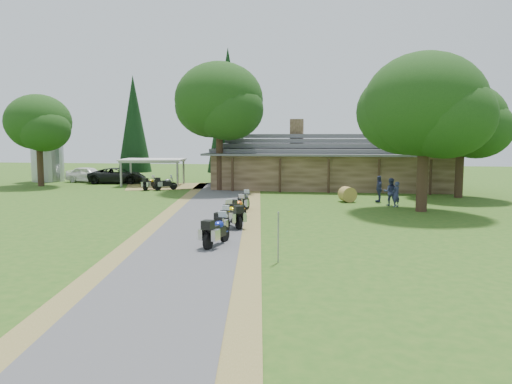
# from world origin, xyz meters

# --- Properties ---
(ground) EXTENTS (120.00, 120.00, 0.00)m
(ground) POSITION_xyz_m (0.00, 0.00, 0.00)
(ground) COLOR #295417
(ground) RESTS_ON ground
(driveway) EXTENTS (51.95, 51.95, 0.00)m
(driveway) POSITION_xyz_m (-0.50, 4.00, 0.00)
(driveway) COLOR #47474A
(driveway) RESTS_ON ground
(lodge) EXTENTS (21.40, 9.40, 4.90)m
(lodge) POSITION_xyz_m (6.00, 24.00, 2.45)
(lodge) COLOR #4E3C28
(lodge) RESTS_ON ground
(silo) EXTENTS (3.60, 3.60, 6.48)m
(silo) POSITION_xyz_m (-22.77, 26.29, 3.24)
(silo) COLOR gray
(silo) RESTS_ON ground
(carport) EXTENTS (6.21, 4.52, 2.51)m
(carport) POSITION_xyz_m (-10.46, 23.69, 1.25)
(carport) COLOR silver
(carport) RESTS_ON ground
(car_white_sedan) EXTENTS (3.75, 6.42, 2.01)m
(car_white_sedan) POSITION_xyz_m (-18.01, 25.66, 1.00)
(car_white_sedan) COLOR white
(car_white_sedan) RESTS_ON ground
(car_dark_suv) EXTENTS (3.28, 6.26, 2.29)m
(car_dark_suv) POSITION_xyz_m (-14.67, 25.09, 1.15)
(car_dark_suv) COLOR black
(car_dark_suv) RESTS_ON ground
(motorcycle_row_a) EXTENTS (1.10, 2.11, 1.38)m
(motorcycle_row_a) POSITION_xyz_m (1.37, -1.24, 0.69)
(motorcycle_row_a) COLOR navy
(motorcycle_row_a) RESTS_ON ground
(motorcycle_row_b) EXTENTS (0.69, 1.88, 1.27)m
(motorcycle_row_b) POSITION_xyz_m (1.08, 1.44, 0.63)
(motorcycle_row_b) COLOR #B2B3BA
(motorcycle_row_b) RESTS_ON ground
(motorcycle_row_c) EXTENTS (1.61, 2.02, 1.36)m
(motorcycle_row_c) POSITION_xyz_m (1.21, 3.17, 0.68)
(motorcycle_row_c) COLOR #DFC002
(motorcycle_row_c) RESTS_ON ground
(motorcycle_row_d) EXTENTS (1.02, 1.97, 1.29)m
(motorcycle_row_d) POSITION_xyz_m (0.95, 5.99, 0.64)
(motorcycle_row_d) COLOR orange
(motorcycle_row_d) RESTS_ON ground
(motorcycle_row_e) EXTENTS (0.74, 1.86, 1.24)m
(motorcycle_row_e) POSITION_xyz_m (0.85, 8.85, 0.62)
(motorcycle_row_e) COLOR black
(motorcycle_row_e) RESTS_ON ground
(motorcycle_carport_a) EXTENTS (1.00, 1.86, 1.21)m
(motorcycle_carport_a) POSITION_xyz_m (-9.31, 19.72, 0.61)
(motorcycle_carport_a) COLOR gold
(motorcycle_carport_a) RESTS_ON ground
(motorcycle_carport_b) EXTENTS (1.79, 1.67, 1.26)m
(motorcycle_carport_b) POSITION_xyz_m (-7.94, 19.76, 0.63)
(motorcycle_carport_b) COLOR slate
(motorcycle_carport_b) RESTS_ON ground
(person_a) EXTENTS (0.67, 0.67, 1.95)m
(person_a) POSITION_xyz_m (10.41, 12.05, 0.97)
(person_a) COLOR navy
(person_a) RESTS_ON ground
(person_b) EXTENTS (0.64, 0.48, 2.16)m
(person_b) POSITION_xyz_m (10.10, 12.62, 1.08)
(person_b) COLOR navy
(person_b) RESTS_ON ground
(person_c) EXTENTS (0.48, 0.64, 2.19)m
(person_c) POSITION_xyz_m (9.53, 14.41, 1.09)
(person_c) COLOR navy
(person_c) RESTS_ON ground
(hay_bale) EXTENTS (1.34, 1.29, 1.07)m
(hay_bale) POSITION_xyz_m (7.33, 14.11, 0.53)
(hay_bale) COLOR olive
(hay_bale) RESTS_ON ground
(sign_post) EXTENTS (0.34, 0.06, 1.89)m
(sign_post) POSITION_xyz_m (4.23, -3.63, 0.94)
(sign_post) COLOR gray
(sign_post) RESTS_ON ground
(oak_lodge_left) EXTENTS (7.46, 7.46, 12.40)m
(oak_lodge_left) POSITION_xyz_m (-3.25, 20.19, 6.20)
(oak_lodge_left) COLOR black
(oak_lodge_left) RESTS_ON ground
(oak_lodge_right) EXTENTS (6.49, 6.49, 9.43)m
(oak_lodge_right) POSITION_xyz_m (15.76, 17.90, 4.72)
(oak_lodge_right) COLOR black
(oak_lodge_right) RESTS_ON ground
(oak_driveway) EXTENTS (7.40, 7.40, 10.56)m
(oak_driveway) POSITION_xyz_m (11.70, 10.20, 5.28)
(oak_driveway) COLOR black
(oak_driveway) RESTS_ON ground
(oak_silo) EXTENTS (5.97, 5.97, 9.58)m
(oak_silo) POSITION_xyz_m (-20.59, 21.44, 4.79)
(oak_silo) COLOR black
(oak_silo) RESTS_ON ground
(cedar_near) EXTENTS (4.17, 4.17, 13.19)m
(cedar_near) POSITION_xyz_m (-3.85, 26.90, 6.59)
(cedar_near) COLOR black
(cedar_near) RESTS_ON ground
(cedar_far) EXTENTS (3.46, 3.46, 10.94)m
(cedar_far) POSITION_xyz_m (-14.20, 28.49, 5.47)
(cedar_far) COLOR black
(cedar_far) RESTS_ON ground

